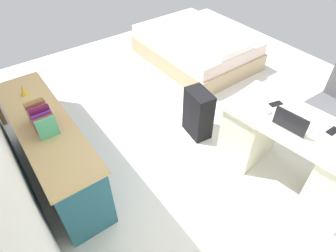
% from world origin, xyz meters
% --- Properties ---
extents(ground_plane, '(5.66, 5.66, 0.00)m').
position_xyz_m(ground_plane, '(0.00, 0.00, 0.00)').
color(ground_plane, silver).
extents(desk, '(1.51, 0.84, 0.75)m').
position_xyz_m(desk, '(-1.33, -0.19, 0.39)').
color(desk, beige).
rests_on(desk, ground_plane).
extents(office_chair, '(0.52, 0.52, 0.94)m').
position_xyz_m(office_chair, '(-1.21, -1.08, 0.42)').
color(office_chair, black).
rests_on(office_chair, ground_plane).
extents(credenza, '(1.80, 0.48, 0.77)m').
position_xyz_m(credenza, '(0.12, 1.75, 0.39)').
color(credenza, '#235B6B').
rests_on(credenza, ground_plane).
extents(bed, '(1.92, 1.42, 0.58)m').
position_xyz_m(bed, '(1.15, -1.05, 0.24)').
color(bed, tan).
rests_on(bed, ground_plane).
extents(suitcase_black, '(0.39, 0.27, 0.62)m').
position_xyz_m(suitcase_black, '(-0.25, 0.12, 0.31)').
color(suitcase_black, black).
rests_on(suitcase_black, ground_plane).
extents(laptop, '(0.34, 0.26, 0.21)m').
position_xyz_m(laptop, '(-1.29, -0.07, 0.80)').
color(laptop, '#B7B7BC').
rests_on(laptop, desk).
extents(computer_mouse, '(0.07, 0.11, 0.03)m').
position_xyz_m(computer_mouse, '(-1.02, -0.07, 0.76)').
color(computer_mouse, white).
rests_on(computer_mouse, desk).
extents(cell_phone_near_laptop, '(0.07, 0.14, 0.01)m').
position_xyz_m(cell_phone_near_laptop, '(-1.55, -0.33, 0.75)').
color(cell_phone_near_laptop, black).
rests_on(cell_phone_near_laptop, desk).
extents(cell_phone_by_mouse, '(0.10, 0.15, 0.01)m').
position_xyz_m(cell_phone_by_mouse, '(-0.98, -0.24, 0.75)').
color(cell_phone_by_mouse, black).
rests_on(cell_phone_by_mouse, desk).
extents(book_row, '(0.35, 0.17, 0.24)m').
position_xyz_m(book_row, '(0.03, 1.75, 0.88)').
color(book_row, '#4AAA79').
rests_on(book_row, credenza).
extents(figurine_small, '(0.08, 0.08, 0.11)m').
position_xyz_m(figurine_small, '(0.64, 1.75, 0.83)').
color(figurine_small, gold).
rests_on(figurine_small, credenza).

